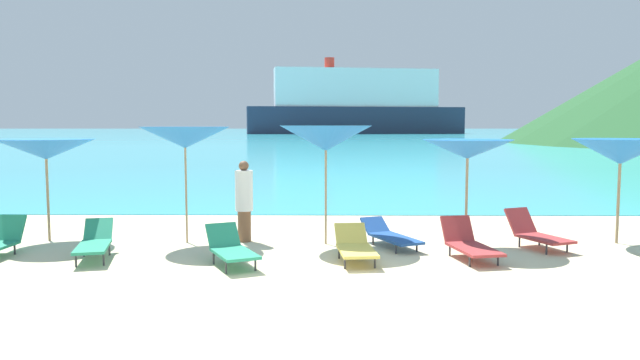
{
  "coord_description": "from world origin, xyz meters",
  "views": [
    {
      "loc": [
        0.06,
        -8.4,
        2.38
      ],
      "look_at": [
        -0.1,
        4.51,
        1.2
      ],
      "focal_mm": 33.52,
      "sensor_mm": 36.0,
      "label": 1
    }
  ],
  "objects": [
    {
      "name": "ground_plane",
      "position": [
        0.0,
        10.0,
        -0.15
      ],
      "size": [
        50.0,
        100.0,
        0.3
      ],
      "primitive_type": "cube",
      "color": "beige"
    },
    {
      "name": "ocean_water",
      "position": [
        0.0,
        227.28,
        0.01
      ],
      "size": [
        650.0,
        440.0,
        0.02
      ],
      "primitive_type": "cube",
      "color": "#38B7CC",
      "rests_on": "ground_plane"
    },
    {
      "name": "umbrella_1",
      "position": [
        -5.71,
        3.75,
        1.89
      ],
      "size": [
        2.06,
        2.06,
        2.1
      ],
      "color": "#9E7F59",
      "rests_on": "ground_plane"
    },
    {
      "name": "umbrella_2",
      "position": [
        -2.8,
        3.58,
        2.14
      ],
      "size": [
        1.93,
        1.93,
        2.36
      ],
      "color": "#9E7F59",
      "rests_on": "ground_plane"
    },
    {
      "name": "umbrella_3",
      "position": [
        0.03,
        3.48,
        2.13
      ],
      "size": [
        1.87,
        1.87,
        2.38
      ],
      "color": "#9E7F59",
      "rests_on": "ground_plane"
    },
    {
      "name": "umbrella_4",
      "position": [
        2.8,
        3.3,
        1.91
      ],
      "size": [
        1.81,
        1.81,
        2.11
      ],
      "color": "#9E7F59",
      "rests_on": "ground_plane"
    },
    {
      "name": "umbrella_5",
      "position": [
        5.93,
        3.62,
        1.86
      ],
      "size": [
        1.87,
        1.87,
        2.11
      ],
      "color": "#9E7F59",
      "rests_on": "ground_plane"
    },
    {
      "name": "lounge_chair_2",
      "position": [
        -4.11,
        2.08,
        0.31
      ],
      "size": [
        0.87,
        1.65,
        0.63
      ],
      "rotation": [
        0.0,
        0.0,
        0.24
      ],
      "color": "#268C66",
      "rests_on": "ground_plane"
    },
    {
      "name": "lounge_chair_3",
      "position": [
        2.6,
        2.17,
        0.28
      ],
      "size": [
        0.87,
        1.6,
        0.68
      ],
      "rotation": [
        0.0,
        0.0,
        0.2
      ],
      "color": "#A53333",
      "rests_on": "ground_plane"
    },
    {
      "name": "lounge_chair_4",
      "position": [
        -1.58,
        1.58,
        0.3
      ],
      "size": [
        1.13,
        1.51,
        0.65
      ],
      "rotation": [
        0.0,
        0.0,
        0.45
      ],
      "color": "#268C66",
      "rests_on": "ground_plane"
    },
    {
      "name": "lounge_chair_6",
      "position": [
        0.55,
        1.95,
        0.27
      ],
      "size": [
        0.74,
        1.55,
        0.57
      ],
      "rotation": [
        0.0,
        0.0,
        0.11
      ],
      "color": "#D8BF4C",
      "rests_on": "ground_plane"
    },
    {
      "name": "lounge_chair_8",
      "position": [
        4.13,
        3.12,
        0.3
      ],
      "size": [
        1.07,
        1.51,
        0.72
      ],
      "rotation": [
        0.0,
        0.0,
        0.4
      ],
      "color": "#A53333",
      "rests_on": "ground_plane"
    },
    {
      "name": "lounge_chair_9",
      "position": [
        1.29,
        3.21,
        0.23
      ],
      "size": [
        1.15,
        1.74,
        0.48
      ],
      "rotation": [
        0.0,
        0.0,
        0.42
      ],
      "color": "#1E478C",
      "rests_on": "ground_plane"
    },
    {
      "name": "beachgoer_0",
      "position": [
        -1.65,
        3.73,
        0.87
      ],
      "size": [
        0.36,
        0.36,
        1.66
      ],
      "rotation": [
        0.0,
        0.0,
        2.75
      ],
      "color": "brown",
      "rests_on": "ground_plane"
    },
    {
      "name": "cruise_ship",
      "position": [
        8.25,
        164.41,
        8.21
      ],
      "size": [
        63.02,
        17.75,
        21.53
      ],
      "rotation": [
        0.0,
        0.0,
        0.16
      ],
      "color": "#262D47",
      "rests_on": "ocean_water"
    }
  ]
}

